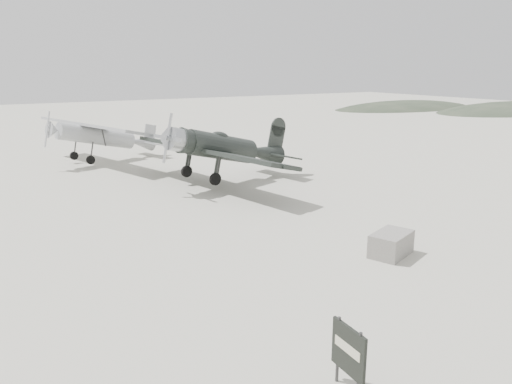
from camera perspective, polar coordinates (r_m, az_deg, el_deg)
ground at (r=20.50m, az=3.60°, el=-4.14°), size 160.00×160.00×0.00m
hill_northeast at (r=83.12m, az=16.75°, el=9.18°), size 32.00×16.00×5.20m
lowwing_monoplane at (r=27.81m, az=-3.41°, el=5.00°), size 8.50×11.80×3.79m
highwing_monoplane at (r=35.67m, az=-17.33°, el=6.46°), size 8.19×11.42×3.24m
equipment_block at (r=18.13m, az=15.18°, el=-5.76°), size 1.90×1.53×0.82m
sign_board at (r=10.67m, az=10.53°, el=-17.49°), size 0.14×1.03×1.48m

